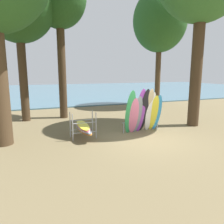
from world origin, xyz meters
The scene contains 5 objects.
ground_plane centered at (0.00, 0.00, 0.00)m, with size 80.00×80.00×0.00m, color brown.
lake_water centered at (0.00, 28.44, 0.05)m, with size 80.00×36.00×0.10m, color #477084.
tree_mid_behind centered at (5.94, 8.51, 7.40)m, with size 4.64×4.64×10.12m.
leaning_board_pile centered at (0.41, 1.21, 1.05)m, with size 2.24×0.83×2.30m.
board_storage_rack centered at (-2.74, 1.40, 0.52)m, with size 1.15×2.13×1.25m.
Camera 1 is at (-5.05, -8.28, 3.09)m, focal length 34.47 mm.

